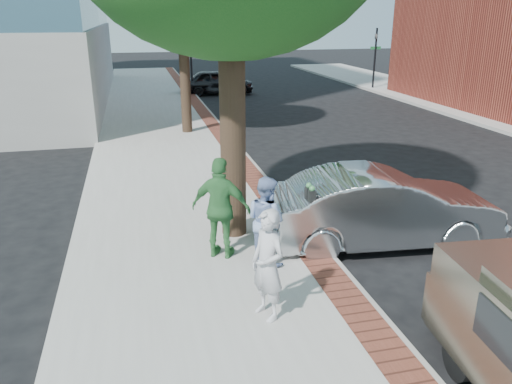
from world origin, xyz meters
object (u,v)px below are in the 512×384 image
object	(u,v)px
parking_meter	(310,205)
person_green	(221,208)
sedan_silver	(381,208)
person_gray	(268,265)
bg_car	(217,82)
person_officer	(266,220)

from	to	relation	value
parking_meter	person_green	bearing A→B (deg)	165.98
sedan_silver	person_green	bearing A→B (deg)	96.83
person_gray	sedan_silver	bearing A→B (deg)	102.78
sedan_silver	bg_car	bearing A→B (deg)	4.91
sedan_silver	bg_car	distance (m)	21.48
sedan_silver	parking_meter	bearing A→B (deg)	111.02
bg_car	sedan_silver	bearing A→B (deg)	-175.10
parking_meter	bg_car	world-z (taller)	parking_meter
parking_meter	sedan_silver	size ratio (longest dim) A/B	0.30
person_green	parking_meter	bearing A→B (deg)	-165.08
parking_meter	sedan_silver	distance (m)	1.87
person_officer	sedan_silver	world-z (taller)	person_officer
parking_meter	person_green	size ratio (longest dim) A/B	0.75
parking_meter	sedan_silver	xyz separation A→B (m)	(1.76, 0.50, -0.41)
parking_meter	person_officer	bearing A→B (deg)	-179.75
person_officer	bg_car	world-z (taller)	person_officer
person_gray	person_officer	size ratio (longest dim) A/B	1.05
parking_meter	sedan_silver	bearing A→B (deg)	15.75
person_green	bg_car	world-z (taller)	person_green
person_green	bg_car	distance (m)	21.86
person_green	sedan_silver	world-z (taller)	person_green
person_officer	sedan_silver	size ratio (longest dim) A/B	0.35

